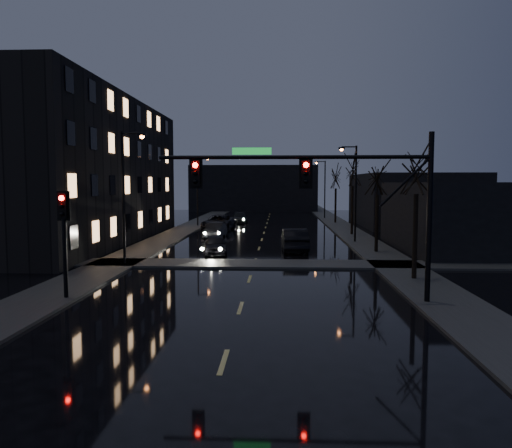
# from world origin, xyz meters

# --- Properties ---
(ground) EXTENTS (160.00, 160.00, 0.00)m
(ground) POSITION_xyz_m (0.00, 0.00, 0.00)
(ground) COLOR black
(ground) RESTS_ON ground
(sidewalk_left) EXTENTS (3.00, 140.00, 0.12)m
(sidewalk_left) POSITION_xyz_m (-8.50, 35.00, 0.06)
(sidewalk_left) COLOR #2D2D2B
(sidewalk_left) RESTS_ON ground
(sidewalk_right) EXTENTS (3.00, 140.00, 0.12)m
(sidewalk_right) POSITION_xyz_m (8.50, 35.00, 0.06)
(sidewalk_right) COLOR #2D2D2B
(sidewalk_right) RESTS_ON ground
(sidewalk_cross) EXTENTS (40.00, 3.00, 0.12)m
(sidewalk_cross) POSITION_xyz_m (0.00, 18.50, 0.06)
(sidewalk_cross) COLOR #2D2D2B
(sidewalk_cross) RESTS_ON ground
(apartment_block) EXTENTS (12.00, 30.00, 12.00)m
(apartment_block) POSITION_xyz_m (-16.50, 30.00, 6.00)
(apartment_block) COLOR black
(apartment_block) RESTS_ON ground
(commercial_right_near) EXTENTS (10.00, 14.00, 5.00)m
(commercial_right_near) POSITION_xyz_m (15.50, 26.00, 2.50)
(commercial_right_near) COLOR black
(commercial_right_near) RESTS_ON ground
(commercial_right_far) EXTENTS (12.00, 18.00, 6.00)m
(commercial_right_far) POSITION_xyz_m (17.00, 48.00, 3.00)
(commercial_right_far) COLOR black
(commercial_right_far) RESTS_ON ground
(far_block) EXTENTS (22.00, 10.00, 8.00)m
(far_block) POSITION_xyz_m (-3.00, 78.00, 4.00)
(far_block) COLOR black
(far_block) RESTS_ON ground
(signal_mast) EXTENTS (11.11, 0.41, 7.00)m
(signal_mast) POSITION_xyz_m (3.85, 9.00, 4.87)
(signal_mast) COLOR black
(signal_mast) RESTS_ON ground
(signal_pole_left) EXTENTS (0.35, 0.41, 4.53)m
(signal_pole_left) POSITION_xyz_m (-7.50, 8.99, 3.01)
(signal_pole_left) COLOR black
(signal_pole_left) RESTS_ON ground
(tree_near) EXTENTS (3.52, 3.52, 8.08)m
(tree_near) POSITION_xyz_m (8.40, 14.00, 6.22)
(tree_near) COLOR black
(tree_near) RESTS_ON ground
(tree_mid_a) EXTENTS (3.30, 3.30, 7.58)m
(tree_mid_a) POSITION_xyz_m (8.40, 24.00, 5.83)
(tree_mid_a) COLOR black
(tree_mid_a) RESTS_ON ground
(tree_mid_b) EXTENTS (3.74, 3.74, 8.59)m
(tree_mid_b) POSITION_xyz_m (8.40, 36.00, 6.61)
(tree_mid_b) COLOR black
(tree_mid_b) RESTS_ON ground
(tree_far) EXTENTS (3.43, 3.43, 7.88)m
(tree_far) POSITION_xyz_m (8.40, 50.00, 6.06)
(tree_far) COLOR black
(tree_far) RESTS_ON ground
(streetlight_l_near) EXTENTS (1.53, 0.28, 8.00)m
(streetlight_l_near) POSITION_xyz_m (-7.58, 18.00, 4.77)
(streetlight_l_near) COLOR black
(streetlight_l_near) RESTS_ON ground
(streetlight_l_far) EXTENTS (1.53, 0.28, 8.00)m
(streetlight_l_far) POSITION_xyz_m (-7.58, 45.00, 4.77)
(streetlight_l_far) COLOR black
(streetlight_l_far) RESTS_ON ground
(streetlight_r_mid) EXTENTS (1.53, 0.28, 8.00)m
(streetlight_r_mid) POSITION_xyz_m (7.58, 30.00, 4.77)
(streetlight_r_mid) COLOR black
(streetlight_r_mid) RESTS_ON ground
(streetlight_r_far) EXTENTS (1.53, 0.28, 8.00)m
(streetlight_r_far) POSITION_xyz_m (7.58, 58.00, 4.77)
(streetlight_r_far) COLOR black
(streetlight_r_far) RESTS_ON ground
(oncoming_car_a) EXTENTS (2.04, 4.10, 1.34)m
(oncoming_car_a) POSITION_xyz_m (-2.91, 22.88, 0.67)
(oncoming_car_a) COLOR black
(oncoming_car_a) RESTS_ON ground
(oncoming_car_b) EXTENTS (1.82, 4.17, 1.33)m
(oncoming_car_b) POSITION_xyz_m (-4.28, 33.21, 0.67)
(oncoming_car_b) COLOR black
(oncoming_car_b) RESTS_ON ground
(oncoming_car_c) EXTENTS (3.32, 6.13, 1.63)m
(oncoming_car_c) POSITION_xyz_m (-4.82, 40.04, 0.82)
(oncoming_car_c) COLOR black
(oncoming_car_c) RESTS_ON ground
(oncoming_car_d) EXTENTS (2.24, 4.79, 1.35)m
(oncoming_car_d) POSITION_xyz_m (-3.31, 49.67, 0.68)
(oncoming_car_d) COLOR black
(oncoming_car_d) RESTS_ON ground
(lead_car) EXTENTS (1.96, 5.09, 1.65)m
(lead_car) POSITION_xyz_m (2.64, 24.73, 0.83)
(lead_car) COLOR black
(lead_car) RESTS_ON ground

